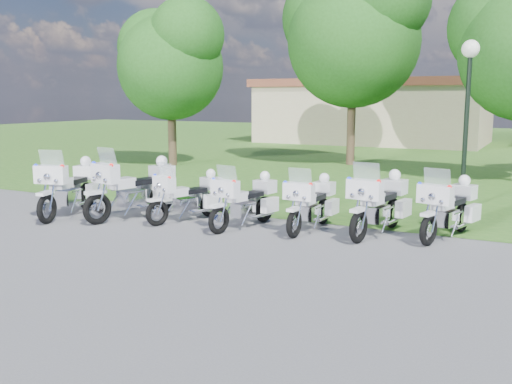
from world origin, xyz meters
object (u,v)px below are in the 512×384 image
at_px(motorcycle_0, 70,187).
at_px(motorcycle_5, 380,203).
at_px(lamp_post, 469,84).
at_px(motorcycle_2, 189,195).
at_px(motorcycle_4, 312,203).
at_px(motorcycle_1, 136,187).
at_px(motorcycle_6, 449,207).
at_px(motorcycle_3, 246,200).

height_order(motorcycle_0, motorcycle_5, motorcycle_0).
bearing_deg(lamp_post, motorcycle_0, -149.60).
bearing_deg(motorcycle_2, motorcycle_4, -151.61).
xyz_separation_m(motorcycle_0, motorcycle_1, (1.63, 0.53, 0.03)).
distance_m(motorcycle_5, motorcycle_6, 1.42).
height_order(motorcycle_0, motorcycle_2, motorcycle_0).
xyz_separation_m(motorcycle_1, motorcycle_6, (7.13, 1.40, -0.10)).
bearing_deg(lamp_post, motorcycle_1, -147.06).
xyz_separation_m(motorcycle_5, motorcycle_6, (1.38, 0.36, -0.04)).
height_order(motorcycle_0, motorcycle_1, motorcycle_1).
bearing_deg(motorcycle_6, motorcycle_1, 25.59).
bearing_deg(motorcycle_0, motorcycle_3, 175.88).
bearing_deg(motorcycle_6, motorcycle_2, 25.36).
bearing_deg(motorcycle_3, motorcycle_6, -154.17).
relative_size(motorcycle_0, motorcycle_5, 1.04).
relative_size(motorcycle_2, motorcycle_6, 0.92).
height_order(motorcycle_4, lamp_post, lamp_post).
xyz_separation_m(motorcycle_2, motorcycle_3, (1.54, 0.02, 0.01)).
relative_size(motorcycle_1, motorcycle_3, 1.20).
relative_size(motorcycle_1, motorcycle_2, 1.26).
bearing_deg(motorcycle_3, motorcycle_0, 22.03).
bearing_deg(lamp_post, motorcycle_5, -109.17).
height_order(motorcycle_1, motorcycle_6, motorcycle_1).
relative_size(motorcycle_2, motorcycle_4, 0.95).
distance_m(motorcycle_0, motorcycle_3, 4.60).
relative_size(motorcycle_1, motorcycle_4, 1.20).
relative_size(motorcycle_0, motorcycle_4, 1.15).
bearing_deg(motorcycle_1, motorcycle_4, -156.21).
xyz_separation_m(motorcycle_1, motorcycle_2, (1.35, 0.29, -0.14)).
height_order(motorcycle_0, motorcycle_3, motorcycle_0).
relative_size(motorcycle_1, motorcycle_5, 1.08).
relative_size(motorcycle_3, lamp_post, 0.50).
distance_m(motorcycle_2, lamp_post, 7.50).
xyz_separation_m(motorcycle_0, motorcycle_6, (8.76, 1.93, -0.07)).
bearing_deg(motorcycle_4, motorcycle_1, 11.78).
bearing_deg(motorcycle_2, motorcycle_0, 35.10).
distance_m(motorcycle_1, motorcycle_3, 2.91).
bearing_deg(motorcycle_0, lamp_post, -164.28).
xyz_separation_m(motorcycle_6, lamp_post, (-0.17, 3.11, 2.61)).
height_order(motorcycle_1, motorcycle_5, motorcycle_1).
distance_m(motorcycle_3, motorcycle_6, 4.37).
distance_m(motorcycle_2, motorcycle_6, 5.88).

